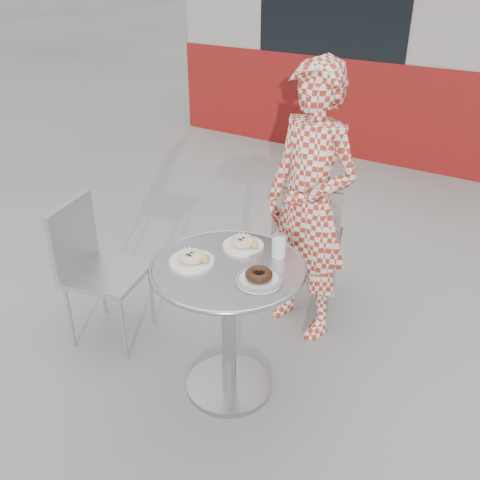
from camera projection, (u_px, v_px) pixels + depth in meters
The scene contains 9 objects.
ground at pixel (228, 389), 2.68m from camera, with size 60.00×60.00×0.00m, color #A19F9A.
bistro_table at pixel (228, 298), 2.44m from camera, with size 0.71×0.71×0.71m.
chair_far at pixel (307, 263), 3.29m from camera, with size 0.48×0.48×0.80m.
chair_left at pixel (109, 298), 2.95m from camera, with size 0.47×0.46×0.80m.
seated_person at pixel (309, 206), 2.81m from camera, with size 0.55×0.36×1.51m, color #A32C19.
plate_far at pixel (244, 243), 2.50m from camera, with size 0.19×0.19×0.05m.
plate_near at pixel (192, 259), 2.37m from camera, with size 0.20×0.20×0.05m.
plate_checker at pixel (259, 278), 2.24m from camera, with size 0.20×0.20×0.05m.
milk_cup at pixel (279, 247), 2.41m from camera, with size 0.07×0.07×0.11m.
Camera 1 is at (1.15, -1.65, 1.93)m, focal length 40.00 mm.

